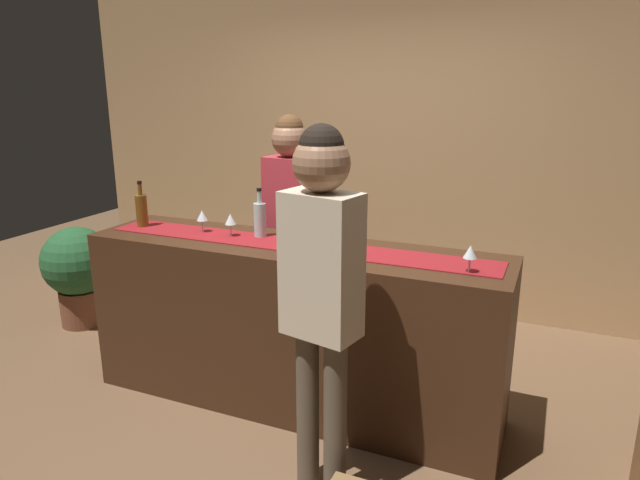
# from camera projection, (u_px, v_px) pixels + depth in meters

# --- Properties ---
(ground_plane) EXTENTS (10.00, 10.00, 0.00)m
(ground_plane) POSITION_uv_depth(u_px,v_px,m) (293.00, 401.00, 3.58)
(ground_plane) COLOR brown
(back_wall) EXTENTS (6.00, 0.12, 2.90)m
(back_wall) POSITION_uv_depth(u_px,v_px,m) (388.00, 140.00, 4.87)
(back_wall) COLOR tan
(back_wall) RESTS_ON ground
(bar_counter) EXTENTS (2.52, 0.60, 1.02)m
(bar_counter) POSITION_uv_depth(u_px,v_px,m) (292.00, 326.00, 3.44)
(bar_counter) COLOR #3D2314
(bar_counter) RESTS_ON ground
(counter_runner_cloth) EXTENTS (2.39, 0.28, 0.01)m
(counter_runner_cloth) POSITION_uv_depth(u_px,v_px,m) (291.00, 244.00, 3.30)
(counter_runner_cloth) COLOR maroon
(counter_runner_cloth) RESTS_ON bar_counter
(wine_bottle_amber) EXTENTS (0.07, 0.07, 0.30)m
(wine_bottle_amber) POSITION_uv_depth(u_px,v_px,m) (142.00, 210.00, 3.68)
(wine_bottle_amber) COLOR brown
(wine_bottle_amber) RESTS_ON bar_counter
(wine_bottle_green) EXTENTS (0.07, 0.07, 0.30)m
(wine_bottle_green) POSITION_uv_depth(u_px,v_px,m) (315.00, 229.00, 3.20)
(wine_bottle_green) COLOR #194723
(wine_bottle_green) RESTS_ON bar_counter
(wine_bottle_clear) EXTENTS (0.07, 0.07, 0.30)m
(wine_bottle_clear) POSITION_uv_depth(u_px,v_px,m) (260.00, 219.00, 3.44)
(wine_bottle_clear) COLOR #B2C6C1
(wine_bottle_clear) RESTS_ON bar_counter
(wine_glass_near_customer) EXTENTS (0.07, 0.07, 0.14)m
(wine_glass_near_customer) POSITION_uv_depth(u_px,v_px,m) (230.00, 220.00, 3.44)
(wine_glass_near_customer) COLOR silver
(wine_glass_near_customer) RESTS_ON bar_counter
(wine_glass_mid_counter) EXTENTS (0.07, 0.07, 0.14)m
(wine_glass_mid_counter) POSITION_uv_depth(u_px,v_px,m) (470.00, 253.00, 2.79)
(wine_glass_mid_counter) COLOR silver
(wine_glass_mid_counter) RESTS_ON bar_counter
(wine_glass_far_end) EXTENTS (0.07, 0.07, 0.14)m
(wine_glass_far_end) POSITION_uv_depth(u_px,v_px,m) (202.00, 216.00, 3.54)
(wine_glass_far_end) COLOR silver
(wine_glass_far_end) RESTS_ON bar_counter
(bartender) EXTENTS (0.36, 0.24, 1.73)m
(bartender) POSITION_uv_depth(u_px,v_px,m) (291.00, 211.00, 3.91)
(bartender) COLOR #26262B
(bartender) RESTS_ON ground
(customer_sipping) EXTENTS (0.37, 0.27, 1.77)m
(customer_sipping) POSITION_uv_depth(u_px,v_px,m) (321.00, 276.00, 2.51)
(customer_sipping) COLOR brown
(customer_sipping) RESTS_ON ground
(potted_plant_tall) EXTENTS (0.56, 0.56, 0.82)m
(potted_plant_tall) POSITION_uv_depth(u_px,v_px,m) (78.00, 269.00, 4.60)
(potted_plant_tall) COLOR brown
(potted_plant_tall) RESTS_ON ground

